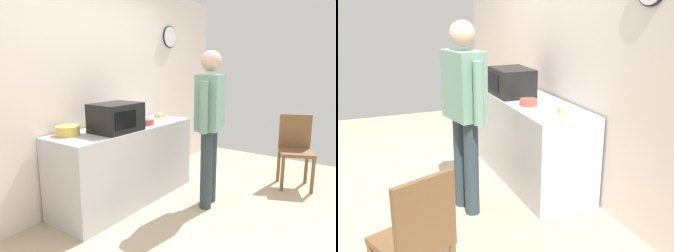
{
  "view_description": "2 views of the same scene",
  "coord_description": "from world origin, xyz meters",
  "views": [
    {
      "loc": [
        -2.3,
        -1.16,
        1.56
      ],
      "look_at": [
        0.56,
        0.87,
        0.88
      ],
      "focal_mm": 32.72,
      "sensor_mm": 36.0,
      "label": 1
    },
    {
      "loc": [
        4.01,
        -0.58,
        1.87
      ],
      "look_at": [
        0.53,
        0.82,
        0.73
      ],
      "focal_mm": 43.64,
      "sensor_mm": 36.0,
      "label": 2
    }
  ],
  "objects": [
    {
      "name": "wooden_chair",
      "position": [
        1.84,
        -0.28,
        0.52
      ],
      "size": [
        0.53,
        0.53,
        0.94
      ],
      "color": "brown",
      "rests_on": "ground_plane"
    },
    {
      "name": "cereal_bowl",
      "position": [
        -0.44,
        1.38,
        0.93
      ],
      "size": [
        0.24,
        0.24,
        0.1
      ],
      "primitive_type": "cylinder",
      "color": "gold",
      "rests_on": "kitchen_counter"
    },
    {
      "name": "kitchen_counter",
      "position": [
        0.21,
        1.22,
        0.44
      ],
      "size": [
        1.82,
        0.62,
        0.89
      ],
      "primitive_type": "cube",
      "color": "#B7B7BC",
      "rests_on": "ground_plane"
    },
    {
      "name": "fork_utensil",
      "position": [
        0.79,
        1.03,
        0.89
      ],
      "size": [
        0.15,
        0.11,
        0.01
      ],
      "primitive_type": "cube",
      "rotation": [
        0.0,
        0.0,
        2.56
      ],
      "color": "silver",
      "rests_on": "kitchen_counter"
    },
    {
      "name": "back_wall",
      "position": [
        0.01,
        1.6,
        1.3
      ],
      "size": [
        5.4,
        0.13,
        2.6
      ],
      "color": "silver",
      "rests_on": "ground_plane"
    },
    {
      "name": "microwave",
      "position": [
        -0.03,
        1.12,
        1.04
      ],
      "size": [
        0.5,
        0.39,
        0.3
      ],
      "color": "black",
      "rests_on": "kitchen_counter"
    },
    {
      "name": "sandwich_plate",
      "position": [
        0.9,
        1.25,
        0.91
      ],
      "size": [
        0.27,
        0.27,
        0.07
      ],
      "color": "white",
      "rests_on": "kitchen_counter"
    },
    {
      "name": "ground_plane",
      "position": [
        0.0,
        0.0,
        0.0
      ],
      "size": [
        6.0,
        6.0,
        0.0
      ],
      "primitive_type": "plane",
      "color": "tan"
    },
    {
      "name": "salad_bowl",
      "position": [
        0.45,
        1.1,
        0.92
      ],
      "size": [
        0.18,
        0.18,
        0.06
      ],
      "primitive_type": "cylinder",
      "color": "#C64C42",
      "rests_on": "kitchen_counter"
    },
    {
      "name": "person_standing",
      "position": [
        0.66,
        0.38,
        1.02
      ],
      "size": [
        0.58,
        0.32,
        1.73
      ],
      "color": "#28383F",
      "rests_on": "ground_plane"
    },
    {
      "name": "spoon_utensil",
      "position": [
        0.65,
        1.41,
        0.89
      ],
      "size": [
        0.16,
        0.1,
        0.01
      ],
      "primitive_type": "cube",
      "rotation": [
        0.0,
        0.0,
        0.52
      ],
      "color": "silver",
      "rests_on": "kitchen_counter"
    }
  ]
}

